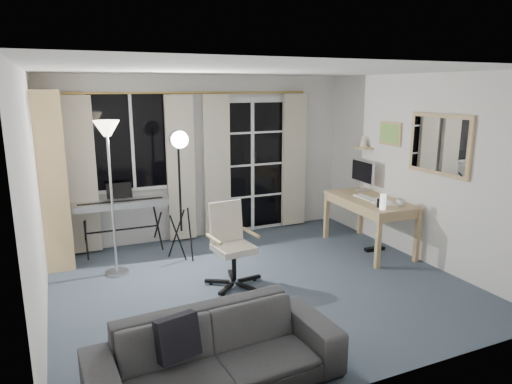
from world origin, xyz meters
The scene contains 17 objects.
floor centered at (0.00, 0.00, -0.01)m, with size 4.50×4.00×0.02m, color #384452.
window centered at (-1.05, 1.97, 1.50)m, with size 1.20×0.08×1.40m.
french_door centered at (0.75, 1.97, 1.03)m, with size 1.32×0.09×2.11m.
curtains centered at (-0.14, 1.88, 1.09)m, with size 3.60×0.07×2.13m.
bookshelf centered at (-2.13, 1.82, 1.04)m, with size 0.37×1.03×2.20m.
torchiere_lamp centered at (-1.47, 1.00, 1.50)m, with size 0.37×0.37×1.86m.
keyboard_piano centered at (-1.29, 1.70, 0.68)m, with size 1.24×0.61×0.90m.
studio_light centered at (-0.62, 1.08, 1.40)m, with size 0.32×0.35×1.75m.
office_chair centered at (-0.30, 0.20, 0.56)m, with size 0.65×0.66×0.96m.
desk centered at (1.88, 0.47, 0.64)m, with size 0.74×1.39×0.73m.
monitor centered at (2.08, 0.92, 1.00)m, with size 0.18×0.53×0.46m.
desk_clutter centered at (1.81, 0.25, 0.57)m, with size 0.45×0.82×0.92m.
mug centered at (1.98, -0.03, 0.79)m, with size 0.12×0.09×0.12m, color silver.
wall_mirror centered at (2.22, -0.35, 1.55)m, with size 0.04×0.94×0.74m.
framed_print centered at (2.23, 0.55, 1.60)m, with size 0.03×0.42×0.32m.
wall_shelf centered at (2.16, 1.05, 1.41)m, with size 0.16×0.30×0.18m.
sofa centered at (-1.06, -1.55, 0.37)m, with size 1.91×0.65×0.74m.
Camera 1 is at (-2.03, -4.47, 2.22)m, focal length 32.00 mm.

